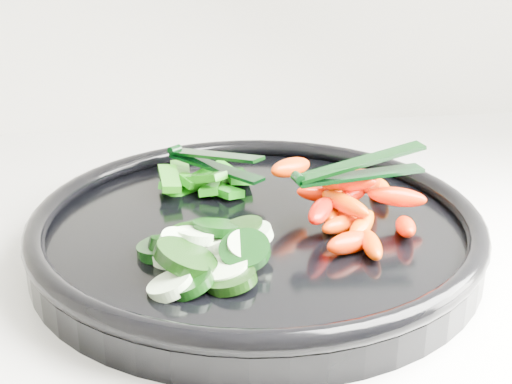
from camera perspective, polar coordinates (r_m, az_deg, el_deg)
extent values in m
cylinder|color=black|center=(0.60, 0.00, -3.76)|extent=(0.43, 0.43, 0.02)
torus|color=black|center=(0.59, 0.00, -2.15)|extent=(0.43, 0.43, 0.02)
cylinder|color=black|center=(0.50, -5.45, -7.31)|extent=(0.04, 0.04, 0.02)
cylinder|color=beige|center=(0.50, -6.87, -7.46)|extent=(0.04, 0.04, 0.02)
cylinder|color=black|center=(0.55, -6.22, -4.51)|extent=(0.06, 0.06, 0.03)
cylinder|color=beige|center=(0.55, -5.74, -4.54)|extent=(0.04, 0.04, 0.02)
cylinder|color=black|center=(0.55, -5.18, -4.26)|extent=(0.06, 0.05, 0.03)
cylinder|color=beige|center=(0.54, -6.60, -5.08)|extent=(0.04, 0.04, 0.02)
cylinder|color=black|center=(0.50, -2.07, -7.04)|extent=(0.05, 0.05, 0.02)
cylinder|color=#E5F8C7|center=(0.51, -2.58, -6.35)|extent=(0.05, 0.05, 0.02)
cylinder|color=black|center=(0.57, -5.43, -3.60)|extent=(0.06, 0.06, 0.03)
cylinder|color=beige|center=(0.55, -3.86, -4.23)|extent=(0.04, 0.04, 0.02)
cylinder|color=black|center=(0.55, -7.24, -4.47)|extent=(0.06, 0.06, 0.02)
cylinder|color=beige|center=(0.54, -6.31, -4.70)|extent=(0.04, 0.04, 0.01)
cylinder|color=black|center=(0.55, -6.21, -4.63)|extent=(0.05, 0.05, 0.02)
cylinder|color=#DAEEBE|center=(0.54, -6.83, -5.12)|extent=(0.03, 0.03, 0.01)
cylinder|color=black|center=(0.56, -3.15, -2.86)|extent=(0.05, 0.05, 0.02)
cylinder|color=#DEFBC9|center=(0.54, -4.93, -3.52)|extent=(0.04, 0.04, 0.02)
cylinder|color=black|center=(0.51, -5.66, -5.27)|extent=(0.06, 0.06, 0.03)
cylinder|color=#D7F6C5|center=(0.53, -6.02, -4.23)|extent=(0.05, 0.05, 0.02)
cylinder|color=black|center=(0.52, -0.92, -4.68)|extent=(0.05, 0.04, 0.03)
cylinder|color=#CEEEBE|center=(0.53, -0.76, -4.40)|extent=(0.04, 0.04, 0.02)
cylinder|color=black|center=(0.55, -1.21, -3.12)|extent=(0.04, 0.04, 0.02)
cylinder|color=beige|center=(0.54, -0.32, -3.53)|extent=(0.04, 0.04, 0.02)
ellipsoid|color=#F75F00|center=(0.58, 8.42, -2.78)|extent=(0.04, 0.05, 0.03)
ellipsoid|color=#FB4400|center=(0.58, 6.83, -2.57)|extent=(0.05, 0.04, 0.02)
ellipsoid|color=#F45100|center=(0.55, 9.21, -4.18)|extent=(0.02, 0.04, 0.02)
ellipsoid|color=#F16200|center=(0.60, 6.68, -1.52)|extent=(0.02, 0.04, 0.02)
ellipsoid|color=#FF3E00|center=(0.58, 11.87, -2.72)|extent=(0.03, 0.05, 0.03)
ellipsoid|color=red|center=(0.60, 6.06, -1.73)|extent=(0.03, 0.05, 0.02)
ellipsoid|color=#F84800|center=(0.55, 7.52, -4.03)|extent=(0.05, 0.04, 0.03)
ellipsoid|color=#F15400|center=(0.66, 9.90, 0.32)|extent=(0.02, 0.05, 0.02)
ellipsoid|color=#E92C00|center=(0.65, 6.46, 0.14)|extent=(0.02, 0.05, 0.02)
ellipsoid|color=red|center=(0.57, 5.19, -1.50)|extent=(0.04, 0.06, 0.02)
ellipsoid|color=#FF3100|center=(0.62, 9.17, 0.61)|extent=(0.03, 0.05, 0.03)
ellipsoid|color=red|center=(0.61, 7.83, -0.04)|extent=(0.04, 0.04, 0.02)
ellipsoid|color=#DB4400|center=(0.58, 7.13, -0.94)|extent=(0.04, 0.05, 0.02)
ellipsoid|color=#FE2100|center=(0.60, 5.10, -0.19)|extent=(0.04, 0.01, 0.02)
ellipsoid|color=#FF3300|center=(0.60, 11.24, -0.38)|extent=(0.05, 0.02, 0.02)
ellipsoid|color=#DC3700|center=(0.59, 7.48, 0.81)|extent=(0.05, 0.04, 0.02)
ellipsoid|color=#F76100|center=(0.62, 2.79, 1.98)|extent=(0.05, 0.04, 0.02)
ellipsoid|color=#FF4E00|center=(0.59, 7.48, 0.99)|extent=(0.05, 0.02, 0.02)
cube|color=#1C6C0A|center=(0.66, -3.56, 0.47)|extent=(0.03, 0.05, 0.02)
cube|color=#116109|center=(0.67, -3.96, 0.81)|extent=(0.06, 0.05, 0.03)
cube|color=#0F6309|center=(0.68, -1.56, 1.28)|extent=(0.02, 0.06, 0.02)
cube|color=#0E6609|center=(0.65, -2.72, 0.14)|extent=(0.04, 0.05, 0.01)
cube|color=#126E0A|center=(0.67, -4.59, 0.84)|extent=(0.07, 0.06, 0.03)
cube|color=#126009|center=(0.70, -6.06, 1.62)|extent=(0.02, 0.05, 0.01)
cube|color=#156D0A|center=(0.67, -6.38, 0.65)|extent=(0.03, 0.06, 0.03)
cube|color=#156D0A|center=(0.65, -4.59, 1.10)|extent=(0.05, 0.05, 0.02)
cube|color=#1C6B0A|center=(0.66, -6.96, 1.10)|extent=(0.02, 0.06, 0.01)
cylinder|color=black|center=(0.56, 3.37, 1.12)|extent=(0.01, 0.01, 0.01)
cube|color=black|center=(0.58, 8.38, 1.34)|extent=(0.11, 0.04, 0.00)
cube|color=black|center=(0.58, 8.44, 2.40)|extent=(0.11, 0.04, 0.02)
cylinder|color=black|center=(0.70, -6.52, 3.39)|extent=(0.01, 0.01, 0.01)
cube|color=black|center=(0.66, -3.29, 2.02)|extent=(0.08, 0.09, 0.00)
cube|color=black|center=(0.66, -3.31, 2.95)|extent=(0.08, 0.09, 0.02)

